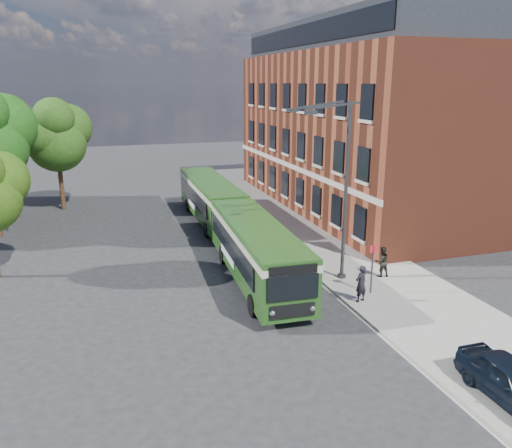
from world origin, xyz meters
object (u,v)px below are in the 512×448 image
object	(u,v)px
bus_front	(256,247)
bus_rear	(211,196)
parked_car	(512,381)
street_lamp	(339,189)

from	to	relation	value
bus_front	bus_rear	distance (m)	12.08
bus_rear	parked_car	world-z (taller)	bus_rear
street_lamp	bus_rear	xyz separation A→B (m)	(-3.42, 13.37, -2.96)
bus_rear	parked_car	xyz separation A→B (m)	(4.04, -24.30, -1.01)
street_lamp	parked_car	xyz separation A→B (m)	(0.62, -10.93, -3.97)
street_lamp	parked_car	bearing A→B (deg)	-86.74
bus_rear	parked_car	size ratio (longest dim) A/B	3.05
bus_front	street_lamp	bearing A→B (deg)	-18.73
bus_front	parked_car	size ratio (longest dim) A/B	2.96
street_lamp	bus_rear	world-z (taller)	street_lamp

